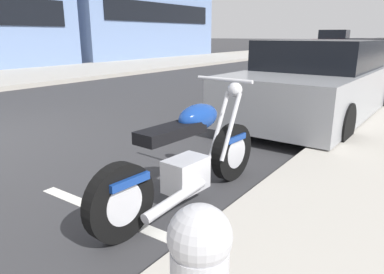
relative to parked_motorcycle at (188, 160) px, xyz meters
name	(u,v)px	position (x,y,z in m)	size (l,w,h in m)	color
sidewalk_far_curb	(152,64)	(11.42, 10.56, -0.35)	(120.00, 5.00, 0.14)	#ADA89E
parking_stall_stripe	(126,221)	(-0.58, 0.22, -0.42)	(0.12, 2.20, 0.01)	silver
parked_motorcycle	(188,160)	(0.00, 0.00, 0.00)	(2.13, 0.62, 1.10)	black
parked_car_second_in_row	(318,83)	(4.15, 0.10, 0.24)	(4.66, 1.98, 1.41)	gray
parked_car_behind_motorcycle	(378,62)	(10.23, 0.05, 0.24)	(4.15, 2.14, 1.39)	#AD1919
crossing_truck	(344,43)	(27.02, 4.98, 0.45)	(2.33, 5.27, 1.85)	maroon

